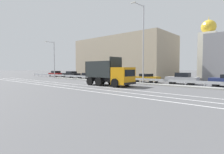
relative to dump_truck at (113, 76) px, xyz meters
The scene contains 19 objects.
ground_plane 5.11m from the dump_truck, 158.65° to the left, with size 320.00×320.00×0.00m, color #565659.
lane_strip_0 2.34m from the dump_truck, 112.97° to the right, with size 57.37×0.16×0.01m, color silver.
lane_strip_1 3.95m from the dump_truck, 101.90° to the right, with size 57.37×0.16×0.01m, color silver.
lane_strip_2 5.44m from the dump_truck, 98.38° to the right, with size 57.37×0.16×0.01m, color silver.
median_island 6.49m from the dump_truck, 136.27° to the left, with size 31.56×1.10×0.18m, color gray.
median_guardrail 7.04m from the dump_truck, 131.22° to the left, with size 57.37×0.09×0.78m.
dump_truck is the anchor object (origin of this frame).
median_road_sign 6.74m from the dump_truck, 139.03° to the left, with size 0.71×0.16×2.58m.
street_lamp_0 22.07m from the dump_truck, 168.65° to the left, with size 0.72×2.33×8.08m.
street_lamp_1 6.51m from the dump_truck, 70.56° to the left, with size 0.71×2.51×10.72m.
parked_car_0 27.69m from the dump_truck, 163.41° to the left, with size 4.93×2.10×1.51m.
parked_car_1 20.95m from the dump_truck, 158.82° to the left, with size 4.92×2.00×1.51m.
parked_car_2 16.36m from the dump_truck, 151.01° to the left, with size 3.88×1.88×1.21m.
parked_car_3 12.94m from the dump_truck, 140.09° to the left, with size 3.97×2.19×1.23m.
parked_car_4 9.68m from the dump_truck, 121.10° to the left, with size 4.36×2.13×1.30m.
parked_car_5 7.64m from the dump_truck, 87.93° to the left, with size 3.88×2.07×1.35m.
parked_car_6 9.95m from the dump_truck, 56.52° to the left, with size 4.27×2.15×1.61m.
background_building_0 22.70m from the dump_truck, 124.54° to the left, with size 23.97×11.29×9.55m, color tan.
church_tower 29.38m from the dump_truck, 81.90° to the left, with size 3.60×3.60×14.13m.
Camera 1 is at (18.80, -18.21, 2.23)m, focal length 28.00 mm.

